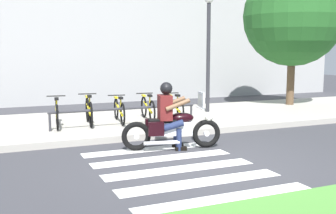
# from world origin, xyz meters

# --- Properties ---
(ground_plane) EXTENTS (48.00, 48.00, 0.00)m
(ground_plane) POSITION_xyz_m (0.00, 0.00, 0.00)
(ground_plane) COLOR #38383D
(grass_median) EXTENTS (24.00, 1.10, 0.08)m
(grass_median) POSITION_xyz_m (0.00, -2.44, 0.04)
(grass_median) COLOR #4C8C38
(grass_median) RESTS_ON ground
(sidewalk) EXTENTS (24.00, 4.40, 0.15)m
(sidewalk) POSITION_xyz_m (0.00, 4.68, 0.07)
(sidewalk) COLOR #A8A399
(sidewalk) RESTS_ON ground
(crosswalk_stripe_0) EXTENTS (2.80, 0.40, 0.01)m
(crosswalk_stripe_0) POSITION_xyz_m (-0.62, -1.60, 0.00)
(crosswalk_stripe_0) COLOR white
(crosswalk_stripe_0) RESTS_ON ground
(crosswalk_stripe_1) EXTENTS (2.80, 0.40, 0.01)m
(crosswalk_stripe_1) POSITION_xyz_m (-0.62, -0.80, 0.00)
(crosswalk_stripe_1) COLOR white
(crosswalk_stripe_1) RESTS_ON ground
(crosswalk_stripe_2) EXTENTS (2.80, 0.40, 0.01)m
(crosswalk_stripe_2) POSITION_xyz_m (-0.62, 0.00, 0.00)
(crosswalk_stripe_2) COLOR white
(crosswalk_stripe_2) RESTS_ON ground
(crosswalk_stripe_3) EXTENTS (2.80, 0.40, 0.01)m
(crosswalk_stripe_3) POSITION_xyz_m (-0.62, 0.80, 0.00)
(crosswalk_stripe_3) COLOR white
(crosswalk_stripe_3) RESTS_ON ground
(crosswalk_stripe_4) EXTENTS (2.80, 0.40, 0.01)m
(crosswalk_stripe_4) POSITION_xyz_m (-0.62, 1.60, 0.00)
(crosswalk_stripe_4) COLOR white
(crosswalk_stripe_4) RESTS_ON ground
(motorcycle) EXTENTS (2.10, 0.82, 1.20)m
(motorcycle) POSITION_xyz_m (-0.13, 1.44, 0.45)
(motorcycle) COLOR black
(motorcycle) RESTS_ON ground
(rider) EXTENTS (0.70, 0.63, 1.43)m
(rider) POSITION_xyz_m (-0.21, 1.46, 0.82)
(rider) COLOR #591919
(rider) RESTS_ON ground
(bicycle_0) EXTENTS (0.48, 1.67, 0.77)m
(bicycle_0) POSITION_xyz_m (-2.10, 4.25, 0.50)
(bicycle_0) COLOR black
(bicycle_0) RESTS_ON sidewalk
(bicycle_1) EXTENTS (0.48, 1.61, 0.80)m
(bicycle_1) POSITION_xyz_m (-1.28, 4.25, 0.51)
(bicycle_1) COLOR black
(bicycle_1) RESTS_ON sidewalk
(bicycle_2) EXTENTS (0.48, 1.67, 0.72)m
(bicycle_2) POSITION_xyz_m (-0.46, 4.25, 0.48)
(bicycle_2) COLOR black
(bicycle_2) RESTS_ON sidewalk
(bicycle_3) EXTENTS (0.48, 1.62, 0.75)m
(bicycle_3) POSITION_xyz_m (0.36, 4.25, 0.49)
(bicycle_3) COLOR black
(bicycle_3) RESTS_ON sidewalk
(bicycle_4) EXTENTS (0.48, 1.65, 0.72)m
(bicycle_4) POSITION_xyz_m (1.18, 4.25, 0.48)
(bicycle_4) COLOR black
(bicycle_4) RESTS_ON sidewalk
(bike_rack) EXTENTS (3.89, 0.07, 0.49)m
(bike_rack) POSITION_xyz_m (-0.46, 3.69, 0.57)
(bike_rack) COLOR #333338
(bike_rack) RESTS_ON sidewalk
(street_lamp) EXTENTS (0.28, 0.28, 3.81)m
(street_lamp) POSITION_xyz_m (2.71, 5.08, 2.34)
(street_lamp) COLOR #2D2D33
(street_lamp) RESTS_ON ground
(tree_near_rack) EXTENTS (3.50, 3.50, 5.03)m
(tree_near_rack) POSITION_xyz_m (6.31, 5.48, 3.27)
(tree_near_rack) COLOR brown
(tree_near_rack) RESTS_ON ground
(building_backdrop) EXTENTS (24.00, 1.20, 7.67)m
(building_backdrop) POSITION_xyz_m (0.00, 10.38, 3.83)
(building_backdrop) COLOR #A8A8A8
(building_backdrop) RESTS_ON ground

